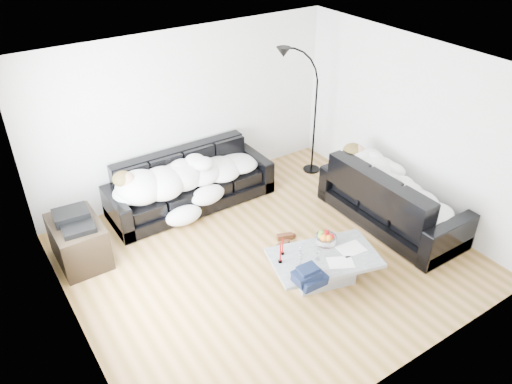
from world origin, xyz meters
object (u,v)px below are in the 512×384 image
sofa_back (190,181)px  av_cabinet (79,242)px  sleeper_back (191,171)px  shoes (283,241)px  coffee_table (323,268)px  wine_glass_c (318,254)px  fruit_bowl (326,237)px  floor_lamp (315,117)px  candle_left (280,254)px  candle_right (283,247)px  wine_glass_b (301,260)px  wine_glass_a (301,251)px  stereo (73,219)px  sleeper_right (395,185)px  sofa_right (393,197)px

sofa_back → av_cabinet: size_ratio=2.91×
sleeper_back → shoes: sleeper_back is taller
sofa_back → coffee_table: size_ratio=1.93×
wine_glass_c → fruit_bowl: bearing=34.0°
shoes → floor_lamp: bearing=38.3°
fruit_bowl → sofa_back: bearing=108.9°
candle_left → floor_lamp: (2.20, 2.08, 0.48)m
candle_right → av_cabinet: size_ratio=0.27×
shoes → av_cabinet: av_cabinet is taller
wine_glass_b → wine_glass_c: 0.25m
sleeper_back → candle_right: sleeper_back is taller
wine_glass_a → stereo: stereo is taller
wine_glass_b → wine_glass_a: bearing=52.2°
sleeper_back → shoes: size_ratio=5.58×
sofa_back → stereo: (-1.86, -0.38, 0.25)m
sleeper_right → fruit_bowl: 1.48m
coffee_table → candle_right: candle_right is taller
av_cabinet → wine_glass_c: bearing=-42.0°
sofa_right → sofa_back: bearing=47.4°
fruit_bowl → wine_glass_c: 0.36m
sleeper_right → stereo: bearing=67.7°
sleeper_back → fruit_bowl: size_ratio=7.97×
coffee_table → sofa_right: bearing=14.5°
coffee_table → av_cabinet: size_ratio=1.51×
sofa_right → sleeper_right: 0.20m
wine_glass_b → av_cabinet: bearing=135.3°
shoes → av_cabinet: bearing=151.1°
stereo → av_cabinet: bearing=0.0°
wine_glass_b → candle_left: bearing=134.7°
sleeper_right → wine_glass_b: sleeper_right is taller
sleeper_back → candle_right: (0.18, -2.11, -0.13)m
coffee_table → wine_glass_a: 0.41m
wine_glass_c → candle_right: (-0.30, 0.32, 0.04)m
av_cabinet → stereo: (0.00, 0.00, 0.37)m
wine_glass_b → av_cabinet: 2.95m
wine_glass_c → shoes: (0.12, 0.87, -0.42)m
fruit_bowl → stereo: (-2.64, 1.90, 0.20)m
wine_glass_c → av_cabinet: 3.15m
av_cabinet → stereo: size_ratio=2.00×
sleeper_back → sofa_back: bearing=90.0°
sofa_back → shoes: (0.60, -1.61, -0.37)m
wine_glass_c → candle_left: candle_left is taller
shoes → candle_left: bearing=-131.6°
sleeper_right → stereo: (-4.09, 1.68, 0.02)m
wine_glass_b → shoes: size_ratio=0.44×
wine_glass_a → candle_left: 0.28m
fruit_bowl → sleeper_right: bearing=8.6°
sleeper_right → fruit_bowl: bearing=98.6°
sleeper_right → av_cabinet: (-4.09, 1.68, -0.35)m
fruit_bowl → stereo: 3.25m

